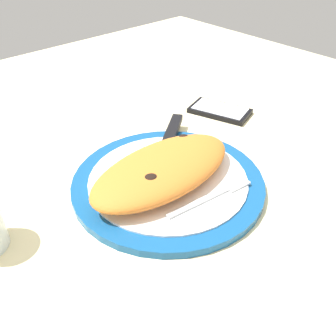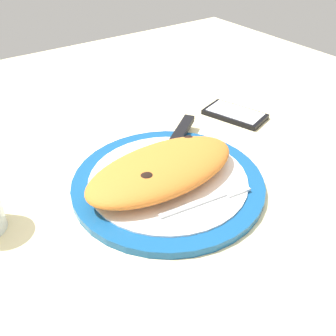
{
  "view_description": "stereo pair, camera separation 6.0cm",
  "coord_description": "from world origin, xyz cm",
  "px_view_note": "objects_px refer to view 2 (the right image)",
  "views": [
    {
      "loc": [
        -32.63,
        -35.78,
        38.62
      ],
      "look_at": [
        0.0,
        0.0,
        3.6
      ],
      "focal_mm": 40.63,
      "sensor_mm": 36.0,
      "label": 1
    },
    {
      "loc": [
        -27.98,
        -39.52,
        38.62
      ],
      "look_at": [
        0.0,
        0.0,
        3.6
      ],
      "focal_mm": 40.63,
      "sensor_mm": 36.0,
      "label": 2
    }
  ],
  "objects_px": {
    "plate": "(168,182)",
    "calzone": "(162,169)",
    "knife": "(176,140)",
    "smartphone": "(235,114)",
    "fork": "(214,197)"
  },
  "relations": [
    {
      "from": "plate",
      "to": "knife",
      "type": "distance_m",
      "value": 0.11
    },
    {
      "from": "knife",
      "to": "calzone",
      "type": "bearing_deg",
      "value": -137.93
    },
    {
      "from": "plate",
      "to": "calzone",
      "type": "bearing_deg",
      "value": 170.69
    },
    {
      "from": "calzone",
      "to": "plate",
      "type": "bearing_deg",
      "value": -9.31
    },
    {
      "from": "calzone",
      "to": "smartphone",
      "type": "relative_size",
      "value": 1.85
    },
    {
      "from": "calzone",
      "to": "smartphone",
      "type": "xyz_separation_m",
      "value": [
        0.27,
        0.11,
        -0.03
      ]
    },
    {
      "from": "fork",
      "to": "smartphone",
      "type": "bearing_deg",
      "value": 40.28
    },
    {
      "from": "knife",
      "to": "smartphone",
      "type": "bearing_deg",
      "value": 10.28
    },
    {
      "from": "calzone",
      "to": "smartphone",
      "type": "bearing_deg",
      "value": 22.58
    },
    {
      "from": "fork",
      "to": "knife",
      "type": "height_order",
      "value": "knife"
    },
    {
      "from": "plate",
      "to": "knife",
      "type": "xyz_separation_m",
      "value": [
        0.08,
        0.08,
        0.01
      ]
    },
    {
      "from": "fork",
      "to": "knife",
      "type": "bearing_deg",
      "value": 73.27
    },
    {
      "from": "calzone",
      "to": "fork",
      "type": "bearing_deg",
      "value": -65.14
    },
    {
      "from": "fork",
      "to": "knife",
      "type": "distance_m",
      "value": 0.17
    },
    {
      "from": "smartphone",
      "to": "knife",
      "type": "bearing_deg",
      "value": -169.72
    }
  ]
}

